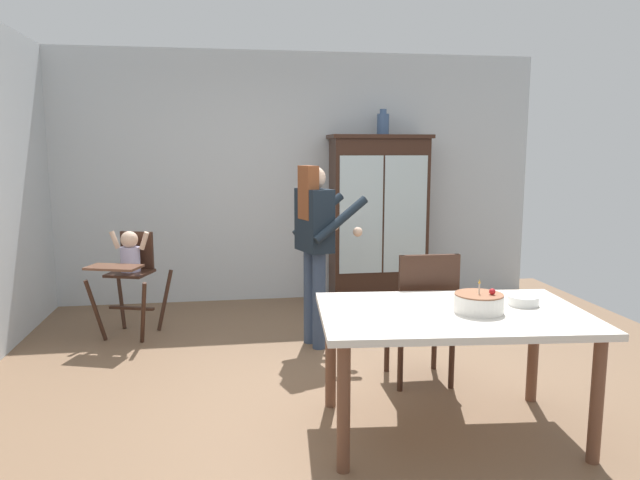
{
  "coord_description": "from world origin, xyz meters",
  "views": [
    {
      "loc": [
        -0.78,
        -3.87,
        1.66
      ],
      "look_at": [
        -0.07,
        0.7,
        0.95
      ],
      "focal_mm": 33.12,
      "sensor_mm": 36.0,
      "label": 1
    }
  ],
  "objects_px": {
    "dining_table": "(452,326)",
    "dining_chair_far_side": "(424,309)",
    "ceramic_vase": "(383,123)",
    "serving_bowl": "(523,300)",
    "china_cabinet": "(378,218)",
    "birthday_cake": "(479,303)",
    "high_chair_with_toddler": "(130,264)",
    "adult_person": "(315,233)"
  },
  "relations": [
    {
      "from": "high_chair_with_toddler",
      "to": "serving_bowl",
      "type": "bearing_deg",
      "value": -20.91
    },
    {
      "from": "dining_chair_far_side",
      "to": "adult_person",
      "type": "bearing_deg",
      "value": -56.26
    },
    {
      "from": "birthday_cake",
      "to": "dining_chair_far_side",
      "type": "height_order",
      "value": "dining_chair_far_side"
    },
    {
      "from": "dining_table",
      "to": "dining_chair_far_side",
      "type": "distance_m",
      "value": 0.71
    },
    {
      "from": "ceramic_vase",
      "to": "dining_table",
      "type": "xyz_separation_m",
      "value": [
        -0.39,
        -3.1,
        -1.28
      ]
    },
    {
      "from": "high_chair_with_toddler",
      "to": "dining_table",
      "type": "distance_m",
      "value": 3.07
    },
    {
      "from": "china_cabinet",
      "to": "dining_table",
      "type": "xyz_separation_m",
      "value": [
        -0.36,
        -3.09,
        -0.26
      ]
    },
    {
      "from": "birthday_cake",
      "to": "dining_chair_far_side",
      "type": "xyz_separation_m",
      "value": [
        -0.07,
        0.75,
        -0.24
      ]
    },
    {
      "from": "china_cabinet",
      "to": "serving_bowl",
      "type": "relative_size",
      "value": 10.09
    },
    {
      "from": "high_chair_with_toddler",
      "to": "adult_person",
      "type": "height_order",
      "value": "adult_person"
    },
    {
      "from": "serving_bowl",
      "to": "dining_chair_far_side",
      "type": "height_order",
      "value": "dining_chair_far_side"
    },
    {
      "from": "high_chair_with_toddler",
      "to": "serving_bowl",
      "type": "xyz_separation_m",
      "value": [
        2.61,
        -2.14,
        0.11
      ]
    },
    {
      "from": "ceramic_vase",
      "to": "birthday_cake",
      "type": "relative_size",
      "value": 0.96
    },
    {
      "from": "china_cabinet",
      "to": "serving_bowl",
      "type": "xyz_separation_m",
      "value": [
        0.11,
        -3.03,
        -0.15
      ]
    },
    {
      "from": "ceramic_vase",
      "to": "high_chair_with_toddler",
      "type": "bearing_deg",
      "value": -160.51
    },
    {
      "from": "dining_table",
      "to": "dining_chair_far_side",
      "type": "xyz_separation_m",
      "value": [
        0.07,
        0.7,
        -0.09
      ]
    },
    {
      "from": "dining_chair_far_side",
      "to": "china_cabinet",
      "type": "bearing_deg",
      "value": -95.81
    },
    {
      "from": "ceramic_vase",
      "to": "birthday_cake",
      "type": "height_order",
      "value": "ceramic_vase"
    },
    {
      "from": "adult_person",
      "to": "dining_chair_far_side",
      "type": "xyz_separation_m",
      "value": [
        0.62,
        -0.97,
        -0.41
      ]
    },
    {
      "from": "china_cabinet",
      "to": "adult_person",
      "type": "relative_size",
      "value": 1.19
    },
    {
      "from": "high_chair_with_toddler",
      "to": "adult_person",
      "type": "distance_m",
      "value": 1.7
    },
    {
      "from": "birthday_cake",
      "to": "dining_chair_far_side",
      "type": "distance_m",
      "value": 0.79
    },
    {
      "from": "ceramic_vase",
      "to": "serving_bowl",
      "type": "height_order",
      "value": "ceramic_vase"
    },
    {
      "from": "serving_bowl",
      "to": "dining_chair_far_side",
      "type": "relative_size",
      "value": 0.19
    },
    {
      "from": "high_chair_with_toddler",
      "to": "dining_table",
      "type": "height_order",
      "value": "high_chair_with_toddler"
    },
    {
      "from": "high_chair_with_toddler",
      "to": "birthday_cake",
      "type": "distance_m",
      "value": 3.2
    },
    {
      "from": "dining_table",
      "to": "serving_bowl",
      "type": "xyz_separation_m",
      "value": [
        0.47,
        0.06,
        0.12
      ]
    },
    {
      "from": "dining_chair_far_side",
      "to": "ceramic_vase",
      "type": "bearing_deg",
      "value": -96.68
    },
    {
      "from": "adult_person",
      "to": "dining_chair_far_side",
      "type": "height_order",
      "value": "adult_person"
    },
    {
      "from": "ceramic_vase",
      "to": "adult_person",
      "type": "xyz_separation_m",
      "value": [
        -0.95,
        -1.42,
        -0.97
      ]
    },
    {
      "from": "high_chair_with_toddler",
      "to": "adult_person",
      "type": "relative_size",
      "value": 0.62
    },
    {
      "from": "ceramic_vase",
      "to": "serving_bowl",
      "type": "xyz_separation_m",
      "value": [
        0.07,
        -3.04,
        -1.17
      ]
    },
    {
      "from": "china_cabinet",
      "to": "high_chair_with_toddler",
      "type": "xyz_separation_m",
      "value": [
        -2.5,
        -0.89,
        -0.26
      ]
    },
    {
      "from": "serving_bowl",
      "to": "dining_table",
      "type": "bearing_deg",
      "value": -172.71
    },
    {
      "from": "china_cabinet",
      "to": "high_chair_with_toddler",
      "type": "height_order",
      "value": "china_cabinet"
    },
    {
      "from": "china_cabinet",
      "to": "birthday_cake",
      "type": "bearing_deg",
      "value": -93.99
    },
    {
      "from": "high_chair_with_toddler",
      "to": "birthday_cake",
      "type": "relative_size",
      "value": 3.39
    },
    {
      "from": "china_cabinet",
      "to": "dining_table",
      "type": "height_order",
      "value": "china_cabinet"
    },
    {
      "from": "dining_table",
      "to": "birthday_cake",
      "type": "xyz_separation_m",
      "value": [
        0.14,
        -0.04,
        0.14
      ]
    },
    {
      "from": "ceramic_vase",
      "to": "high_chair_with_toddler",
      "type": "height_order",
      "value": "ceramic_vase"
    },
    {
      "from": "birthday_cake",
      "to": "serving_bowl",
      "type": "bearing_deg",
      "value": 17.65
    },
    {
      "from": "high_chair_with_toddler",
      "to": "dining_table",
      "type": "relative_size",
      "value": 0.59
    }
  ]
}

